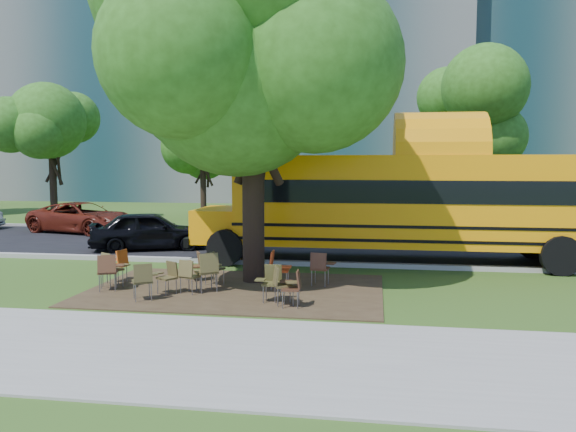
% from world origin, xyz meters
% --- Properties ---
extents(ground, '(160.00, 160.00, 0.00)m').
position_xyz_m(ground, '(0.00, 0.00, 0.00)').
color(ground, '#2F4816').
rests_on(ground, ground).
extents(sidewalk, '(60.00, 4.00, 0.04)m').
position_xyz_m(sidewalk, '(0.00, -5.00, 0.02)').
color(sidewalk, gray).
rests_on(sidewalk, ground).
extents(dirt_patch, '(7.00, 4.50, 0.03)m').
position_xyz_m(dirt_patch, '(1.00, -0.50, 0.01)').
color(dirt_patch, '#382819').
rests_on(dirt_patch, ground).
extents(asphalt_road, '(80.00, 8.00, 0.04)m').
position_xyz_m(asphalt_road, '(0.00, 7.00, 0.02)').
color(asphalt_road, black).
rests_on(asphalt_road, ground).
extents(kerb_near, '(80.00, 0.25, 0.14)m').
position_xyz_m(kerb_near, '(0.00, 3.00, 0.07)').
color(kerb_near, gray).
rests_on(kerb_near, ground).
extents(kerb_far, '(80.00, 0.25, 0.14)m').
position_xyz_m(kerb_far, '(0.00, 11.10, 0.07)').
color(kerb_far, gray).
rests_on(kerb_far, ground).
extents(building_main, '(38.00, 16.00, 22.00)m').
position_xyz_m(building_main, '(-8.00, 36.00, 11.00)').
color(building_main, slate).
rests_on(building_main, ground).
extents(bg_tree_0, '(5.20, 5.20, 7.18)m').
position_xyz_m(bg_tree_0, '(-12.00, 13.00, 4.57)').
color(bg_tree_0, black).
rests_on(bg_tree_0, ground).
extents(bg_tree_2, '(4.80, 4.80, 6.62)m').
position_xyz_m(bg_tree_2, '(-5.00, 16.00, 4.21)').
color(bg_tree_2, black).
rests_on(bg_tree_2, ground).
extents(bg_tree_3, '(5.60, 5.60, 7.84)m').
position_xyz_m(bg_tree_3, '(8.00, 14.00, 5.03)').
color(bg_tree_3, black).
rests_on(bg_tree_3, ground).
extents(main_tree, '(7.20, 7.20, 9.37)m').
position_xyz_m(main_tree, '(1.23, 0.51, 5.76)').
color(main_tree, black).
rests_on(main_tree, ground).
extents(school_bus, '(13.48, 3.11, 3.29)m').
position_xyz_m(school_bus, '(6.01, 4.00, 1.90)').
color(school_bus, orange).
rests_on(school_bus, ground).
extents(chair_0, '(0.62, 0.70, 0.91)m').
position_xyz_m(chair_0, '(-1.95, -1.11, 0.56)').
color(chair_0, '#4E2E1B').
rests_on(chair_0, ground).
extents(chair_1, '(0.75, 0.59, 0.88)m').
position_xyz_m(chair_1, '(-2.07, -0.75, 0.54)').
color(chair_1, brown).
rests_on(chair_1, ground).
extents(chair_2, '(0.58, 0.71, 0.87)m').
position_xyz_m(chair_2, '(-0.73, -1.88, 0.54)').
color(chair_2, '#413B1C').
rests_on(chair_2, ground).
extents(chair_3, '(0.65, 0.51, 0.77)m').
position_xyz_m(chair_3, '(-0.45, -1.16, 0.48)').
color(chair_3, '#4A4020').
rests_on(chair_3, ground).
extents(chair_4, '(0.64, 0.50, 0.83)m').
position_xyz_m(chair_4, '(0.06, -1.10, 0.51)').
color(chair_4, brown).
rests_on(chair_4, ground).
extents(chair_5, '(0.53, 0.49, 0.83)m').
position_xyz_m(chair_5, '(2.07, -1.53, 0.51)').
color(chair_5, '#46421E').
rests_on(chair_5, ground).
extents(chair_6, '(0.49, 0.53, 0.80)m').
position_xyz_m(chair_6, '(2.61, -1.91, 0.50)').
color(chair_6, '#3D2315').
rests_on(chair_6, ground).
extents(chair_7, '(0.65, 0.58, 0.85)m').
position_xyz_m(chair_7, '(2.35, -1.80, 0.53)').
color(chair_7, '#493F20').
rests_on(chair_7, ground).
extents(chair_8, '(0.51, 0.65, 0.87)m').
position_xyz_m(chair_8, '(-2.13, -0.19, 0.54)').
color(chair_8, '#CD5215').
rests_on(chair_8, ground).
extents(chair_9, '(0.63, 0.52, 0.78)m').
position_xyz_m(chair_9, '(-0.29, 0.31, 0.48)').
color(chair_9, '#4E311B').
rests_on(chair_9, ground).
extents(chair_10, '(0.52, 0.67, 0.82)m').
position_xyz_m(chair_10, '(0.29, -0.06, 0.51)').
color(chair_10, '#433D1D').
rests_on(chair_10, ground).
extents(chair_11, '(0.65, 0.82, 0.97)m').
position_xyz_m(chair_11, '(0.44, -0.87, 0.60)').
color(chair_11, brown).
rests_on(chair_11, ground).
extents(chair_12, '(0.59, 0.62, 0.95)m').
position_xyz_m(chair_12, '(1.99, -0.32, 0.59)').
color(chair_12, '#AC3612').
rests_on(chair_12, ground).
extents(chair_13, '(0.63, 0.51, 0.87)m').
position_xyz_m(chair_13, '(2.98, 0.22, 0.54)').
color(chair_13, '#4D2C1B').
rests_on(chair_13, ground).
extents(black_car, '(4.38, 2.96, 1.38)m').
position_xyz_m(black_car, '(-3.53, 5.14, 0.69)').
color(black_car, black).
rests_on(black_car, ground).
extents(bg_car_red, '(5.26, 3.37, 1.35)m').
position_xyz_m(bg_car_red, '(-8.42, 9.35, 0.68)').
color(bg_car_red, '#54190E').
rests_on(bg_car_red, ground).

